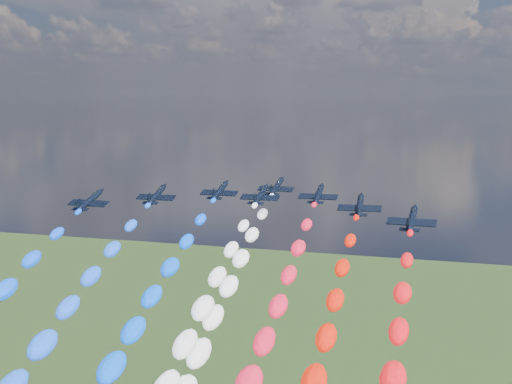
% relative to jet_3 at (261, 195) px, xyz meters
% --- Properties ---
extents(jet_0, '(9.58, 12.69, 6.24)m').
position_rel_jet_3_xyz_m(jet_0, '(-33.41, -18.01, 0.00)').
color(jet_0, black).
extents(jet_1, '(9.20, 12.42, 6.24)m').
position_rel_jet_3_xyz_m(jet_1, '(-22.89, -6.33, 0.00)').
color(jet_1, black).
extents(jet_2, '(9.36, 12.53, 6.24)m').
position_rel_jet_3_xyz_m(jet_2, '(-11.21, 4.08, 0.00)').
color(jet_2, black).
extents(jet_3, '(9.26, 12.46, 6.24)m').
position_rel_jet_3_xyz_m(jet_3, '(0.00, 0.00, 0.00)').
color(jet_3, black).
extents(jet_4, '(9.78, 12.83, 6.24)m').
position_rel_jet_3_xyz_m(jet_4, '(0.07, 14.45, 0.00)').
color(jet_4, black).
extents(jet_5, '(9.07, 12.32, 6.24)m').
position_rel_jet_3_xyz_m(jet_5, '(12.49, 4.69, 0.00)').
color(jet_5, black).
extents(jet_6, '(9.64, 12.73, 6.24)m').
position_rel_jet_3_xyz_m(jet_6, '(23.63, -8.21, 0.00)').
color(jet_6, black).
extents(jet_7, '(9.66, 12.74, 6.24)m').
position_rel_jet_3_xyz_m(jet_7, '(34.91, -20.86, 0.00)').
color(jet_7, black).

